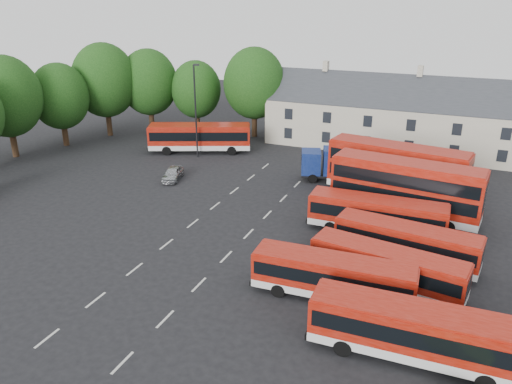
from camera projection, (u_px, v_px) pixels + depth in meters
The scene contains 15 objects.
ground at pixel (180, 233), 39.20m from camera, with size 140.00×140.00×0.00m, color black.
lane_markings at pixel (220, 228), 40.00m from camera, with size 5.15×33.80×0.01m.
treeline at pixel (112, 90), 60.84m from camera, with size 29.92×32.59×12.01m.
terrace_houses at pixel (415, 120), 58.41m from camera, with size 35.70×7.13×10.06m.
bus_row_a at pixel (416, 329), 25.05m from camera, with size 10.66×2.74×3.00m.
bus_row_b at pixel (333, 275), 30.21m from camera, with size 9.92×2.73×2.78m.
bus_row_c at pixel (387, 265), 31.29m from camera, with size 9.91×3.67×2.74m.
bus_row_d at pixel (406, 241), 34.39m from camera, with size 9.98×3.44×2.77m.
bus_row_e at pixel (377, 213), 38.50m from camera, with size 10.47×2.64×2.95m.
bus_dd_south at pixel (406, 186), 40.96m from camera, with size 12.28×4.11×4.94m.
bus_dd_north at pixel (397, 168), 44.99m from camera, with size 12.61×4.78×5.05m.
bus_north at pixel (200, 136), 58.78m from camera, with size 11.94×7.14×3.35m.
box_truck at pixel (341, 163), 49.81m from camera, with size 7.89×4.60×3.29m.
silver_car at pixel (173, 173), 50.42m from camera, with size 1.53×3.81×1.30m, color #A5A8AC.
lamppost at pixel (196, 109), 55.67m from camera, with size 0.73×0.44×10.53m.
Camera 1 is at (19.22, -30.15, 17.44)m, focal length 35.00 mm.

